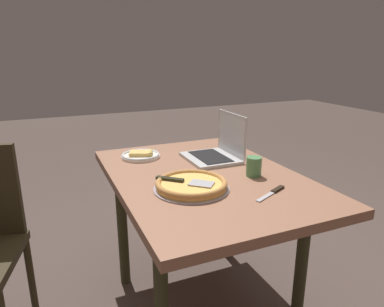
{
  "coord_description": "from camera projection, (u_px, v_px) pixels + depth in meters",
  "views": [
    {
      "loc": [
        -1.42,
        0.68,
        1.3
      ],
      "look_at": [
        0.05,
        0.04,
        0.83
      ],
      "focal_mm": 32.65,
      "sensor_mm": 36.0,
      "label": 1
    }
  ],
  "objects": [
    {
      "name": "ground_plane",
      "position": [
        203.0,
        302.0,
        1.88
      ],
      "size": [
        12.0,
        12.0,
        0.0
      ],
      "primitive_type": "plane",
      "color": "#4E3F39"
    },
    {
      "name": "dining_table",
      "position": [
        204.0,
        190.0,
        1.69
      ],
      "size": [
        1.2,
        0.84,
        0.73
      ],
      "color": "#926249",
      "rests_on": "ground_plane"
    },
    {
      "name": "laptop",
      "position": [
        217.0,
        150.0,
        1.88
      ],
      "size": [
        0.29,
        0.26,
        0.25
      ],
      "color": "silver",
      "rests_on": "dining_table"
    },
    {
      "name": "pizza_plate",
      "position": [
        141.0,
        155.0,
        1.92
      ],
      "size": [
        0.21,
        0.21,
        0.04
      ],
      "color": "white",
      "rests_on": "dining_table"
    },
    {
      "name": "pizza_tray",
      "position": [
        191.0,
        185.0,
        1.48
      ],
      "size": [
        0.33,
        0.33,
        0.04
      ],
      "color": "#A29AA3",
      "rests_on": "dining_table"
    },
    {
      "name": "table_knife",
      "position": [
        273.0,
        192.0,
        1.45
      ],
      "size": [
        0.1,
        0.19,
        0.01
      ],
      "color": "#BBBABF",
      "rests_on": "dining_table"
    },
    {
      "name": "drink_cup",
      "position": [
        254.0,
        166.0,
        1.63
      ],
      "size": [
        0.07,
        0.07,
        0.09
      ],
      "color": "#4F8B56",
      "rests_on": "dining_table"
    }
  ]
}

